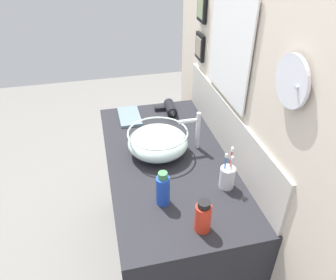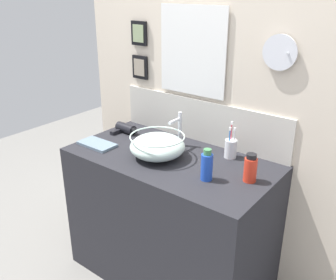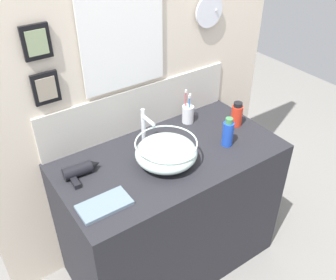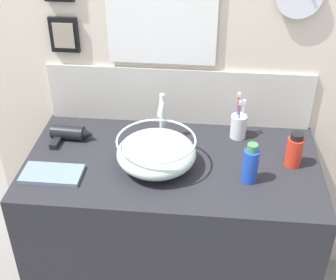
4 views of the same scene
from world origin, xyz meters
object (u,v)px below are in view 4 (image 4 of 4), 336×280
object	(u,v)px
toothbrush_cup	(239,126)
spray_bottle	(295,150)
shampoo_bottle	(250,165)
hair_drier	(70,134)
glass_bowl_sink	(156,153)
faucet	(162,115)
hand_towel	(52,174)

from	to	relation	value
toothbrush_cup	spray_bottle	xyz separation A→B (m)	(0.21, -0.18, 0.01)
spray_bottle	shampoo_bottle	world-z (taller)	shampoo_bottle
hair_drier	spray_bottle	bearing A→B (deg)	-5.73
spray_bottle	hair_drier	bearing A→B (deg)	174.27
toothbrush_cup	spray_bottle	bearing A→B (deg)	-41.19
glass_bowl_sink	spray_bottle	xyz separation A→B (m)	(0.53, 0.07, 0.00)
faucet	toothbrush_cup	world-z (taller)	faucet
toothbrush_cup	spray_bottle	size ratio (longest dim) A/B	1.42
hair_drier	hand_towel	size ratio (longest dim) A/B	0.80
spray_bottle	hand_towel	world-z (taller)	spray_bottle
faucet	hand_towel	xyz separation A→B (m)	(-0.39, -0.29, -0.11)
hair_drier	spray_bottle	distance (m)	0.93
glass_bowl_sink	faucet	distance (m)	0.20
toothbrush_cup	shampoo_bottle	xyz separation A→B (m)	(0.03, -0.30, 0.02)
toothbrush_cup	faucet	bearing A→B (deg)	-170.92
faucet	spray_bottle	bearing A→B (deg)	-13.91
shampoo_bottle	hair_drier	bearing A→B (deg)	164.24
hand_towel	shampoo_bottle	bearing A→B (deg)	3.35
shampoo_bottle	faucet	bearing A→B (deg)	144.99
hand_towel	glass_bowl_sink	bearing A→B (deg)	13.84
glass_bowl_sink	shampoo_bottle	size ratio (longest dim) A/B	1.88
shampoo_bottle	hand_towel	size ratio (longest dim) A/B	0.72
hair_drier	shampoo_bottle	bearing A→B (deg)	-15.76
toothbrush_cup	hand_towel	distance (m)	0.80
glass_bowl_sink	hair_drier	xyz separation A→B (m)	(-0.39, 0.16, -0.04)
hair_drier	shampoo_bottle	distance (m)	0.78
hair_drier	hand_towel	distance (m)	0.26
glass_bowl_sink	shampoo_bottle	xyz separation A→B (m)	(0.36, -0.05, 0.01)
glass_bowl_sink	spray_bottle	world-z (taller)	spray_bottle
hair_drier	shampoo_bottle	size ratio (longest dim) A/B	1.12
hair_drier	glass_bowl_sink	bearing A→B (deg)	-22.07
glass_bowl_sink	hair_drier	size ratio (longest dim) A/B	1.68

